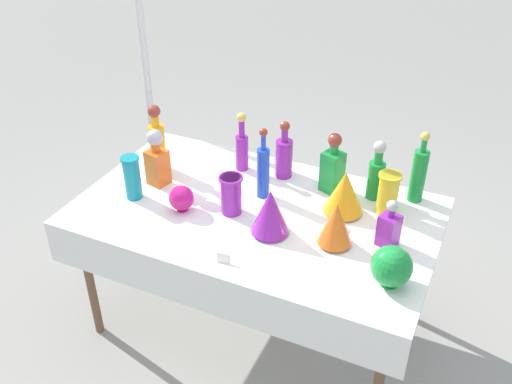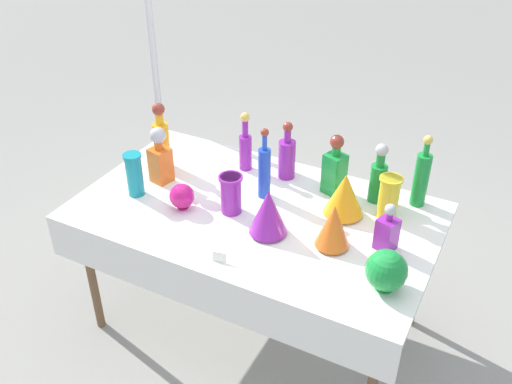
{
  "view_description": "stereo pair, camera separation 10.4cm",
  "coord_description": "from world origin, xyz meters",
  "views": [
    {
      "loc": [
        0.93,
        -2.02,
        2.31
      ],
      "look_at": [
        0.0,
        0.0,
        0.86
      ],
      "focal_mm": 40.0,
      "sensor_mm": 36.0,
      "label": 1
    },
    {
      "loc": [
        1.03,
        -1.98,
        2.31
      ],
      "look_at": [
        0.0,
        0.0,
        0.86
      ],
      "focal_mm": 40.0,
      "sensor_mm": 36.0,
      "label": 2
    }
  ],
  "objects": [
    {
      "name": "tall_bottle_2",
      "position": [
        0.48,
        0.34,
        0.89
      ],
      "size": [
        0.08,
        0.08,
        0.31
      ],
      "color": "#198C38",
      "rests_on": "display_table"
    },
    {
      "name": "ground_plane",
      "position": [
        0.0,
        0.0,
        0.0
      ],
      "size": [
        40.0,
        40.0,
        0.0
      ],
      "primitive_type": "plane",
      "color": "gray"
    },
    {
      "name": "round_bowl_0",
      "position": [
        -0.32,
        -0.15,
        0.83
      ],
      "size": [
        0.12,
        0.12,
        0.13
      ],
      "color": "#C61972",
      "rests_on": "display_table"
    },
    {
      "name": "tall_bottle_1",
      "position": [
        -0.23,
        0.32,
        0.89
      ],
      "size": [
        0.07,
        0.07,
        0.32
      ],
      "color": "purple",
      "rests_on": "display_table"
    },
    {
      "name": "slender_vase_2",
      "position": [
        -0.59,
        -0.15,
        0.88
      ],
      "size": [
        0.09,
        0.09,
        0.22
      ],
      "color": "teal",
      "rests_on": "display_table"
    },
    {
      "name": "tall_bottle_3",
      "position": [
        0.66,
        0.4,
        0.91
      ],
      "size": [
        0.07,
        0.07,
        0.37
      ],
      "color": "#198C38",
      "rests_on": "display_table"
    },
    {
      "name": "tall_bottle_0",
      "position": [
        -0.63,
        0.14,
        0.92
      ],
      "size": [
        0.08,
        0.08,
        0.36
      ],
      "color": "orange",
      "rests_on": "display_table"
    },
    {
      "name": "square_decanter_0",
      "position": [
        -0.55,
        0.01,
        0.9
      ],
      "size": [
        0.11,
        0.11,
        0.3
      ],
      "color": "orange",
      "rests_on": "display_table"
    },
    {
      "name": "slender_vase_0",
      "position": [
        -0.1,
        -0.07,
        0.86
      ],
      "size": [
        0.11,
        0.11,
        0.19
      ],
      "color": "purple",
      "rests_on": "display_table"
    },
    {
      "name": "price_tag_left",
      "position": [
        0.04,
        -0.41,
        0.78
      ],
      "size": [
        0.06,
        0.03,
        0.04
      ],
      "primitive_type": "cube",
      "rotation": [
        -0.21,
        0.0,
        0.2
      ],
      "color": "white",
      "rests_on": "display_table"
    },
    {
      "name": "square_decanter_2",
      "position": [
        0.63,
        0.0,
        0.85
      ],
      "size": [
        0.1,
        0.1,
        0.23
      ],
      "color": "purple",
      "rests_on": "display_table"
    },
    {
      "name": "round_bowl_1",
      "position": [
        0.7,
        -0.25,
        0.85
      ],
      "size": [
        0.17,
        0.17,
        0.18
      ],
      "color": "#198C38",
      "rests_on": "display_table"
    },
    {
      "name": "tall_bottle_5",
      "position": [
        -0.02,
        0.13,
        0.91
      ],
      "size": [
        0.06,
        0.06,
        0.37
      ],
      "color": "blue",
      "rests_on": "display_table"
    },
    {
      "name": "fluted_vase_2",
      "position": [
        0.38,
        0.15,
        0.87
      ],
      "size": [
        0.19,
        0.19,
        0.22
      ],
      "color": "orange",
      "rests_on": "display_table"
    },
    {
      "name": "slender_vase_1",
      "position": [
        0.56,
        0.23,
        0.87
      ],
      "size": [
        0.11,
        0.11,
        0.21
      ],
      "color": "yellow",
      "rests_on": "display_table"
    },
    {
      "name": "fluted_vase_0",
      "position": [
        0.13,
        -0.14,
        0.88
      ],
      "size": [
        0.17,
        0.17,
        0.22
      ],
      "color": "purple",
      "rests_on": "display_table"
    },
    {
      "name": "tall_bottle_4",
      "position": [
        -0.0,
        0.34,
        0.88
      ],
      "size": [
        0.09,
        0.09,
        0.31
      ],
      "color": "purple",
      "rests_on": "display_table"
    },
    {
      "name": "square_decanter_1",
      "position": [
        0.27,
        0.32,
        0.9
      ],
      "size": [
        0.12,
        0.12,
        0.31
      ],
      "color": "#198C38",
      "rests_on": "display_table"
    },
    {
      "name": "fluted_vase_1",
      "position": [
        0.42,
        -0.09,
        0.87
      ],
      "size": [
        0.15,
        0.15,
        0.21
      ],
      "color": "orange",
      "rests_on": "display_table"
    },
    {
      "name": "canopy_pole",
      "position": [
        -1.0,
        0.62,
        1.04
      ],
      "size": [
        0.18,
        0.18,
        2.61
      ],
      "color": "silver",
      "rests_on": "ground"
    },
    {
      "name": "display_table",
      "position": [
        0.0,
        -0.03,
        0.7
      ],
      "size": [
        1.69,
        1.0,
        0.76
      ],
      "color": "white",
      "rests_on": "ground"
    }
  ]
}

